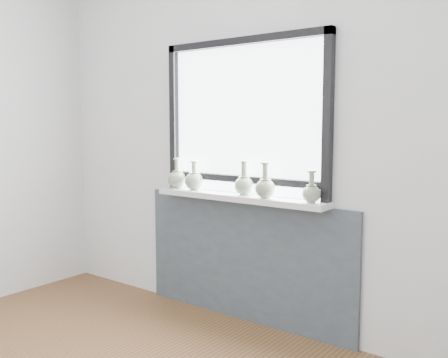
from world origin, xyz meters
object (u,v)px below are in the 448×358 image
Objects in this scene: vase_e at (311,192)px; vase_a at (177,178)px; vase_c at (244,184)px; vase_d at (265,187)px; windowsill at (238,197)px; vase_b at (194,180)px.

vase_a is at bearing 178.96° from vase_e.
vase_d reaches higher than vase_c.
vase_c is (0.60, 0.01, 0.00)m from vase_a.
vase_c is 0.99× the size of vase_d.
vase_e is at bearing -1.92° from windowsill.
vase_c is at bearing 10.26° from windowsill.
vase_a is 0.17m from vase_b.
vase_d is at bearing -2.27° from vase_b.
vase_c is (0.43, 0.01, 0.00)m from vase_b.
windowsill is 6.21× the size of vase_b.
vase_a is 0.60m from vase_c.
vase_d is (0.62, -0.02, 0.00)m from vase_b.
vase_e reaches higher than windowsill.
vase_d reaches higher than vase_e.
vase_d is at bearing -2.16° from vase_a.
vase_b is at bearing 177.73° from vase_d.
vase_e is (1.12, -0.02, -0.01)m from vase_a.
vase_d is (0.80, -0.03, 0.00)m from vase_a.
vase_c is at bearing 0.62° from vase_a.
vase_c is 1.17× the size of vase_e.
vase_a is at bearing 178.23° from vase_b.
vase_d reaches higher than vase_a.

